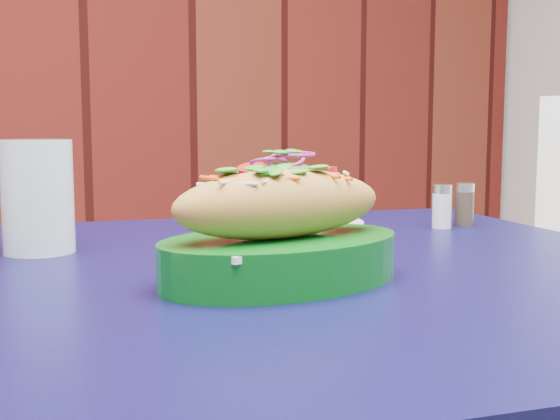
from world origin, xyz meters
TOP-DOWN VIEW (x-y plane):
  - cafe_table at (0.10, 1.22)m, footprint 0.98×0.98m
  - banh_mi_basket at (0.02, 1.16)m, footprint 0.25×0.16m
  - salad_plate at (0.20, 1.43)m, footprint 0.22×0.22m
  - water_glass at (-0.13, 1.43)m, footprint 0.08×0.08m
  - salt_shaker at (0.40, 1.33)m, footprint 0.03×0.03m
  - pepper_shaker at (0.44, 1.33)m, footprint 0.03×0.03m

SIDE VIEW (x-z plane):
  - cafe_table at x=0.10m, z-range 0.29..1.04m
  - salt_shaker at x=0.40m, z-range 0.75..0.81m
  - pepper_shaker at x=0.44m, z-range 0.75..0.81m
  - salad_plate at x=0.20m, z-range 0.74..0.85m
  - banh_mi_basket at x=0.02m, z-range 0.74..0.85m
  - water_glass at x=-0.13m, z-range 0.75..0.88m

